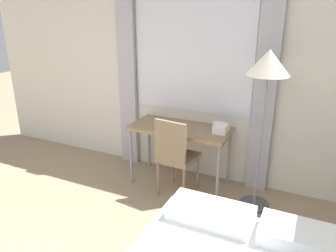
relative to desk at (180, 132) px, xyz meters
name	(u,v)px	position (x,y,z in m)	size (l,w,h in m)	color
wall_back_with_window	(178,69)	(-0.19, 0.35, 0.68)	(5.80, 0.13, 2.70)	silver
desk	(180,132)	(0.00, 0.00, 0.00)	(1.18, 0.55, 0.74)	#937551
desk_chair	(175,153)	(0.06, -0.28, -0.14)	(0.44, 0.44, 0.94)	#8C7259
standing_lamp	(268,75)	(0.95, -0.11, 0.78)	(0.41, 0.41, 1.70)	#4C4C51
telephone	(221,128)	(0.48, 0.03, 0.12)	(0.17, 0.17, 0.12)	white
book	(169,127)	(-0.11, -0.08, 0.08)	(0.26, 0.24, 0.02)	#4C4238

